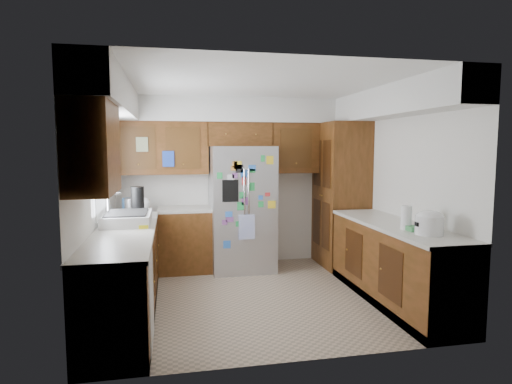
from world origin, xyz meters
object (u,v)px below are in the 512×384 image
fridge (242,208)px  paper_towel (406,217)px  pantry (341,195)px  rice_cooker (429,222)px

fridge → paper_towel: bearing=-54.8°
fridge → paper_towel: size_ratio=7.13×
fridge → paper_towel: (1.42, -2.02, 0.15)m
pantry → fridge: pantry is taller
pantry → rice_cooker: pantry is taller
fridge → rice_cooker: bearing=-57.1°
paper_towel → rice_cooker: bearing=-75.8°
pantry → rice_cooker: size_ratio=7.56×
pantry → paper_towel: bearing=-92.2°
rice_cooker → paper_towel: size_ratio=1.13×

